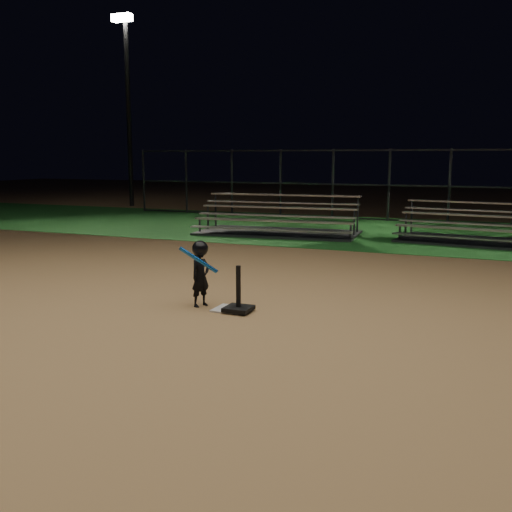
{
  "coord_description": "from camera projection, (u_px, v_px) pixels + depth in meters",
  "views": [
    {
      "loc": [
        3.56,
        -7.56,
        2.23
      ],
      "look_at": [
        0.0,
        1.0,
        0.65
      ],
      "focal_mm": 41.01,
      "sensor_mm": 36.0,
      "label": 1
    }
  ],
  "objects": [
    {
      "name": "ground",
      "position": [
        230.0,
        310.0,
        8.61
      ],
      "size": [
        80.0,
        80.0,
        0.0
      ],
      "primitive_type": "plane",
      "color": "#9F7748",
      "rests_on": "ground"
    },
    {
      "name": "grass_strip",
      "position": [
        370.0,
        231.0,
        17.71
      ],
      "size": [
        60.0,
        8.0,
        0.01
      ],
      "primitive_type": "cube",
      "color": "#1A501C",
      "rests_on": "ground"
    },
    {
      "name": "home_plate",
      "position": [
        230.0,
        309.0,
        8.6
      ],
      "size": [
        0.45,
        0.45,
        0.02
      ],
      "primitive_type": "cube",
      "color": "beige",
      "rests_on": "ground"
    },
    {
      "name": "batting_tee",
      "position": [
        238.0,
        303.0,
        8.46
      ],
      "size": [
        0.38,
        0.38,
        0.66
      ],
      "color": "black",
      "rests_on": "home_plate"
    },
    {
      "name": "child_batter",
      "position": [
        200.0,
        271.0,
        8.74
      ],
      "size": [
        0.5,
        0.53,
        1.0
      ],
      "rotation": [
        0.0,
        0.0,
        1.18
      ],
      "color": "black",
      "rests_on": "ground"
    },
    {
      "name": "bleacher_left",
      "position": [
        278.0,
        226.0,
        16.96
      ],
      "size": [
        4.77,
        2.62,
        1.13
      ],
      "rotation": [
        0.0,
        0.0,
        0.08
      ],
      "color": "silver",
      "rests_on": "ground"
    },
    {
      "name": "bleacher_right",
      "position": [
        483.0,
        235.0,
        15.15
      ],
      "size": [
        4.45,
        2.56,
        1.04
      ],
      "rotation": [
        0.0,
        0.0,
        -0.12
      ],
      "color": "#B7B7BC",
      "rests_on": "ground"
    },
    {
      "name": "backstop_fence",
      "position": [
        389.0,
        185.0,
        20.23
      ],
      "size": [
        20.08,
        0.08,
        2.5
      ],
      "color": "#38383D",
      "rests_on": "ground"
    },
    {
      "name": "light_pole_left",
      "position": [
        127.0,
        95.0,
        25.92
      ],
      "size": [
        0.9,
        0.53,
        8.3
      ],
      "color": "#2D2D30",
      "rests_on": "ground"
    }
  ]
}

